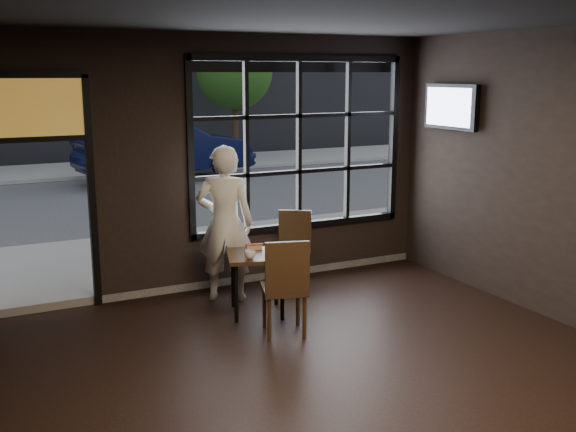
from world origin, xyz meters
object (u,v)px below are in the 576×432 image
cafe_table (257,283)px  navy_car (166,148)px  chair_near (284,286)px  man (225,223)px

cafe_table → navy_car: navy_car is taller
chair_near → navy_car: (1.84, 10.73, 0.31)m
navy_car → man: bearing=159.5°
cafe_table → chair_near: (0.01, -0.68, 0.17)m
chair_near → navy_car: bearing=-83.3°
man → navy_car: (1.99, 9.41, -0.11)m
chair_near → navy_car: size_ratio=0.24×
cafe_table → chair_near: 0.71m
cafe_table → chair_near: bearing=-71.3°
man → navy_car: 9.62m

